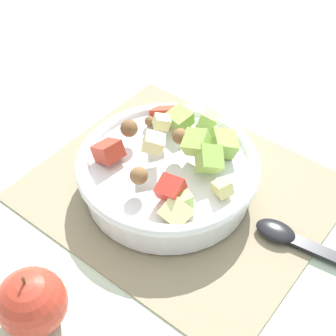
% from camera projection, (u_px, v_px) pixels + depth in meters
% --- Properties ---
extents(ground_plane, '(2.40, 2.40, 0.00)m').
position_uv_depth(ground_plane, '(181.00, 192.00, 0.76)').
color(ground_plane, silver).
extents(placemat, '(0.42, 0.36, 0.01)m').
position_uv_depth(placemat, '(181.00, 190.00, 0.76)').
color(placemat, gray).
rests_on(placemat, ground_plane).
extents(salad_bowl, '(0.27, 0.27, 0.11)m').
position_uv_depth(salad_bowl, '(168.00, 170.00, 0.73)').
color(salad_bowl, white).
rests_on(salad_bowl, placemat).
extents(serving_spoon, '(0.22, 0.06, 0.01)m').
position_uv_depth(serving_spoon, '(306.00, 244.00, 0.68)').
color(serving_spoon, black).
rests_on(serving_spoon, placemat).
extents(whole_apple, '(0.08, 0.08, 0.10)m').
position_uv_depth(whole_apple, '(32.00, 302.00, 0.58)').
color(whole_apple, '#BC3828').
rests_on(whole_apple, ground_plane).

